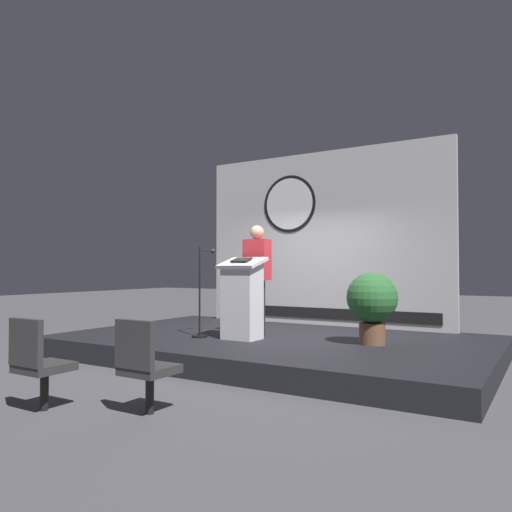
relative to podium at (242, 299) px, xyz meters
The scene contains 9 objects.
ground_plane 1.07m from the podium, 64.72° to the left, with size 40.00×40.00×0.00m, color #4C4C51.
stage_platform 0.95m from the podium, 64.72° to the left, with size 6.40×4.00×0.30m, color black.
banner_display 2.60m from the podium, 84.37° to the left, with size 4.83×0.12×3.26m.
podium is the anchor object (origin of this frame).
speaker_person 0.56m from the podium, 93.62° to the left, with size 0.40×0.26×1.74m.
microphone_stand 0.70m from the podium, behind, with size 0.24×0.49×1.39m.
potted_plant 1.90m from the podium, 15.69° to the left, with size 0.71×0.71×1.00m.
audience_chair_left 3.31m from the podium, 93.15° to the right, with size 0.44×0.45×0.89m.
audience_chair_right 2.97m from the podium, 74.96° to the right, with size 0.44×0.45×0.89m.
Camera 1 is at (3.77, -6.73, 1.36)m, focal length 34.60 mm.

